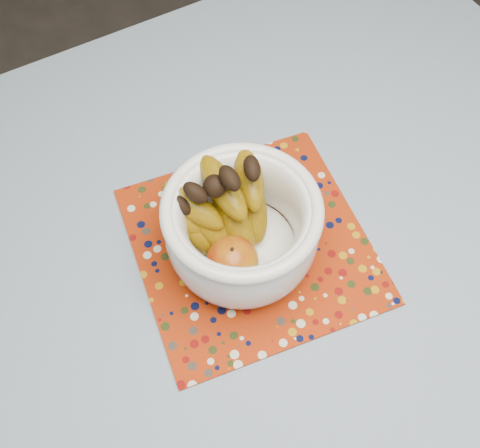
{
  "coord_description": "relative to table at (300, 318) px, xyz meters",
  "views": [
    {
      "loc": [
        -0.25,
        -0.23,
        1.52
      ],
      "look_at": [
        -0.05,
        0.11,
        0.84
      ],
      "focal_mm": 42.0,
      "sensor_mm": 36.0,
      "label": 1
    }
  ],
  "objects": [
    {
      "name": "tablecloth",
      "position": [
        0.0,
        0.0,
        0.08
      ],
      "size": [
        1.32,
        1.32,
        0.01
      ],
      "primitive_type": "cube",
      "color": "slate",
      "rests_on": "table"
    },
    {
      "name": "placemat",
      "position": [
        -0.03,
        0.11,
        0.09
      ],
      "size": [
        0.39,
        0.39,
        0.0
      ],
      "primitive_type": "cube",
      "rotation": [
        0.0,
        0.0,
        -0.15
      ],
      "color": "#992608",
      "rests_on": "tablecloth"
    },
    {
      "name": "fruit_bowl",
      "position": [
        -0.05,
        0.12,
        0.17
      ],
      "size": [
        0.24,
        0.23,
        0.18
      ],
      "color": "white",
      "rests_on": "placemat"
    },
    {
      "name": "table",
      "position": [
        0.0,
        0.0,
        0.0
      ],
      "size": [
        1.2,
        1.2,
        0.75
      ],
      "color": "brown",
      "rests_on": "ground"
    }
  ]
}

